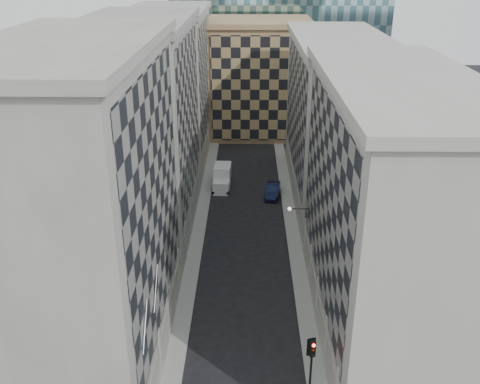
{
  "coord_description": "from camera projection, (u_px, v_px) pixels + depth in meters",
  "views": [
    {
      "loc": [
        0.15,
        -21.75,
        28.32
      ],
      "look_at": [
        -0.39,
        15.42,
        11.74
      ],
      "focal_mm": 40.0,
      "sensor_mm": 36.0,
      "label": 1
    }
  ],
  "objects": [
    {
      "name": "sidewalk_west",
      "position": [
        198.0,
        235.0,
        58.83
      ],
      "size": [
        1.5,
        100.0,
        0.15
      ],
      "primitive_type": "cube",
      "color": "gray",
      "rests_on": "ground"
    },
    {
      "name": "sidewalk_east",
      "position": [
        293.0,
        235.0,
        58.69
      ],
      "size": [
        1.5,
        100.0,
        0.15
      ],
      "primitive_type": "cube",
      "color": "gray",
      "rests_on": "ground"
    },
    {
      "name": "bldg_left_a",
      "position": [
        87.0,
        216.0,
        36.77
      ],
      "size": [
        10.8,
        22.8,
        23.7
      ],
      "color": "gray",
      "rests_on": "ground"
    },
    {
      "name": "bldg_left_b",
      "position": [
        144.0,
        128.0,
        57.06
      ],
      "size": [
        10.8,
        22.8,
        22.7
      ],
      "color": "gray",
      "rests_on": "ground"
    },
    {
      "name": "bldg_left_c",
      "position": [
        172.0,
        86.0,
        77.36
      ],
      "size": [
        10.8,
        22.8,
        21.7
      ],
      "color": "gray",
      "rests_on": "ground"
    },
    {
      "name": "bldg_right_a",
      "position": [
        387.0,
        212.0,
        40.74
      ],
      "size": [
        10.8,
        26.8,
        20.7
      ],
      "color": "#A5A198",
      "rests_on": "ground"
    },
    {
      "name": "bldg_right_b",
      "position": [
        335.0,
        119.0,
        65.6
      ],
      "size": [
        10.8,
        28.8,
        19.7
      ],
      "color": "#A5A198",
      "rests_on": "ground"
    },
    {
      "name": "tan_block",
      "position": [
        259.0,
        77.0,
        89.53
      ],
      "size": [
        16.8,
        14.8,
        18.8
      ],
      "color": "#A58157",
      "rests_on": "ground"
    },
    {
      "name": "flagpoles_left",
      "position": [
        151.0,
        306.0,
        33.69
      ],
      "size": [
        0.1,
        6.33,
        2.33
      ],
      "color": "gray",
      "rests_on": "ground"
    },
    {
      "name": "bracket_lamp",
      "position": [
        291.0,
        209.0,
        50.73
      ],
      "size": [
        1.98,
        0.36,
        0.36
      ],
      "color": "black",
      "rests_on": "ground"
    },
    {
      "name": "traffic_light",
      "position": [
        312.0,
        357.0,
        35.78
      ],
      "size": [
        0.6,
        0.59,
        4.89
      ],
      "rotation": [
        0.0,
        0.0,
        0.3
      ],
      "color": "black",
      "rests_on": "sidewalk_east"
    },
    {
      "name": "box_truck",
      "position": [
        222.0,
        179.0,
        70.45
      ],
      "size": [
        2.34,
        5.32,
        2.88
      ],
      "rotation": [
        0.0,
        0.0,
        -0.04
      ],
      "color": "white",
      "rests_on": "ground"
    },
    {
      "name": "dark_car",
      "position": [
        273.0,
        190.0,
        68.1
      ],
      "size": [
        2.28,
        4.9,
        1.55
      ],
      "primitive_type": "imported",
      "rotation": [
        0.0,
        0.0,
        -0.14
      ],
      "color": "#10193D",
      "rests_on": "ground"
    }
  ]
}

